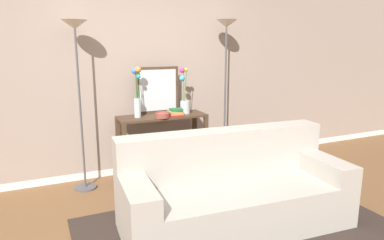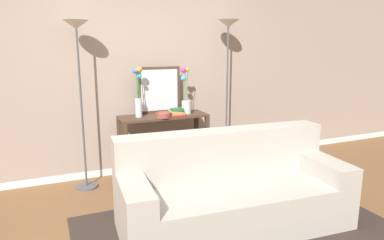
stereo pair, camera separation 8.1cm
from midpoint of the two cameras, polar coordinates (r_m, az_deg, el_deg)
ground_plane at (r=3.32m, az=-1.50°, el=-18.77°), size 16.00×16.00×0.02m
back_wall at (r=4.67m, az=-10.80°, el=7.66°), size 12.00×0.15×2.70m
area_rug at (r=3.44m, az=7.22°, el=-17.43°), size 2.89×1.78×0.01m
couch at (r=3.42m, az=5.99°, el=-11.73°), size 2.18×1.01×0.88m
console_table at (r=4.53m, az=-5.32°, el=-2.43°), size 1.12×0.40×0.82m
floor_lamp_left at (r=4.19m, az=-18.69°, el=9.37°), size 0.28×0.28×1.96m
floor_lamp_right at (r=4.77m, az=5.03°, el=10.73°), size 0.28×0.28×2.01m
wall_mirror at (r=4.58m, az=-6.05°, el=4.83°), size 0.56×0.02×0.60m
vase_tall_flowers at (r=4.34m, az=-9.38°, el=4.06°), size 0.12×0.11×0.62m
vase_short_flowers at (r=4.54m, az=-1.75°, el=3.49°), size 0.13×0.12×0.60m
fruit_bowl at (r=4.33m, az=-5.35°, el=0.82°), size 0.19×0.19×0.06m
book_stack at (r=4.42m, az=-3.15°, el=1.24°), size 0.20×0.16×0.09m
book_row_under_console at (r=4.59m, az=-9.20°, el=-8.94°), size 0.26×0.18×0.13m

